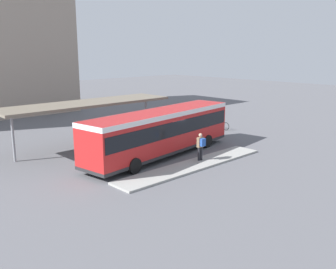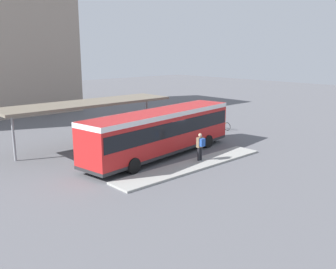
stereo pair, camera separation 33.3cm
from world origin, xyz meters
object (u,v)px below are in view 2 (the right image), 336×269
(pedestrian_waiting, at_px, (200,145))
(bicycle_orange, at_px, (223,126))
(city_bus, at_px, (161,130))
(potted_planter_near_shelter, at_px, (128,140))
(bicycle_red, at_px, (215,124))

(pedestrian_waiting, relative_size, bicycle_orange, 1.02)
(city_bus, height_order, potted_planter_near_shelter, city_bus)
(city_bus, relative_size, bicycle_red, 8.17)
(pedestrian_waiting, bearing_deg, bicycle_red, -49.89)
(bicycle_red, bearing_deg, city_bus, 101.41)
(city_bus, bearing_deg, bicycle_orange, 7.51)
(city_bus, bearing_deg, potted_planter_near_shelter, 94.28)
(bicycle_red, relative_size, potted_planter_near_shelter, 1.10)
(bicycle_orange, xyz_separation_m, bicycle_red, (0.01, 0.86, -0.03))
(bicycle_red, distance_m, potted_planter_near_shelter, 10.25)
(bicycle_orange, height_order, potted_planter_near_shelter, potted_planter_near_shelter)
(pedestrian_waiting, bearing_deg, bicycle_orange, -53.77)
(pedestrian_waiting, height_order, bicycle_orange, pedestrian_waiting)
(city_bus, distance_m, bicycle_orange, 10.05)
(city_bus, height_order, bicycle_red, city_bus)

